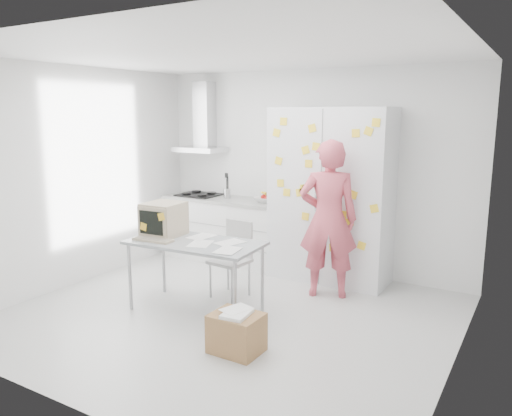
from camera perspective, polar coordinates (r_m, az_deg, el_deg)
The scene contains 10 objects.
floor at distance 5.47m, azimuth -3.12°, elevation -12.26°, with size 4.50×4.00×0.02m, color silver.
walls at distance 5.69m, azimuth 0.77°, elevation 2.94°, with size 4.52×4.01×2.70m.
ceiling at distance 5.06m, azimuth -3.45°, elevation 17.25°, with size 4.50×4.00×0.02m, color white.
counter_run at distance 7.30m, azimuth -3.59°, elevation -2.32°, with size 1.84×0.63×1.28m.
range_hood at distance 7.48m, azimuth -6.04°, elevation 9.46°, with size 0.70×0.48×1.01m.
tall_cabinet at distance 6.39m, azimuth 8.55°, elevation 1.42°, with size 1.50×0.68×2.20m.
person at distance 5.82m, azimuth 8.24°, elevation -1.28°, with size 0.67×0.44×1.84m, color #CC4F5E.
desk at distance 5.56m, azimuth -9.30°, elevation -2.42°, with size 1.49×0.81×1.15m.
chair at distance 5.88m, azimuth -2.58°, elevation -5.26°, with size 0.44×0.44×0.89m.
cardboard_box at distance 4.64m, azimuth -2.24°, elevation -14.01°, with size 0.45×0.37×0.39m.
Camera 1 is at (2.80, -4.17, 2.14)m, focal length 35.00 mm.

